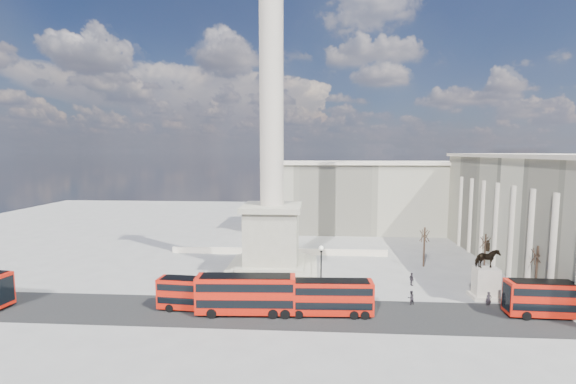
# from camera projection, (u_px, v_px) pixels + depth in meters

# --- Properties ---
(ground) EXTENTS (180.00, 180.00, 0.00)m
(ground) POSITION_uv_depth(u_px,v_px,m) (269.00, 284.00, 55.48)
(ground) COLOR gray
(ground) RESTS_ON ground
(asphalt_road) EXTENTS (120.00, 9.00, 0.01)m
(asphalt_road) POSITION_uv_depth(u_px,v_px,m) (301.00, 314.00, 45.23)
(asphalt_road) COLOR #262626
(asphalt_road) RESTS_ON ground
(nelsons_column) EXTENTS (14.00, 14.00, 49.85)m
(nelsons_column) POSITION_uv_depth(u_px,v_px,m) (272.00, 191.00, 59.09)
(nelsons_column) COLOR #ACA68F
(nelsons_column) RESTS_ON ground
(balustrade_wall) EXTENTS (40.00, 0.60, 1.10)m
(balustrade_wall) POSITION_uv_depth(u_px,v_px,m) (278.00, 251.00, 71.30)
(balustrade_wall) COLOR beige
(balustrade_wall) RESTS_ON ground
(building_east) EXTENTS (19.00, 46.00, 18.60)m
(building_east) POSITION_uv_depth(u_px,v_px,m) (555.00, 212.00, 61.54)
(building_east) COLOR beige
(building_east) RESTS_ON ground
(building_northeast) EXTENTS (51.00, 17.00, 16.60)m
(building_northeast) POSITION_uv_depth(u_px,v_px,m) (369.00, 196.00, 93.02)
(building_northeast) COLOR beige
(building_northeast) RESTS_ON ground
(red_bus_a) EXTENTS (9.84, 3.01, 3.93)m
(red_bus_a) POSITION_uv_depth(u_px,v_px,m) (199.00, 294.00, 45.97)
(red_bus_a) COLOR red
(red_bus_a) RESTS_ON ground
(red_bus_b) EXTENTS (11.62, 3.20, 4.67)m
(red_bus_b) POSITION_uv_depth(u_px,v_px,m) (247.00, 294.00, 44.81)
(red_bus_b) COLOR red
(red_bus_b) RESTS_ON ground
(red_bus_c) EXTENTS (10.39, 2.81, 4.18)m
(red_bus_c) POSITION_uv_depth(u_px,v_px,m) (329.00, 297.00, 44.58)
(red_bus_c) COLOR red
(red_bus_c) RESTS_ON ground
(red_bus_d) EXTENTS (10.50, 2.77, 4.23)m
(red_bus_d) POSITION_uv_depth(u_px,v_px,m) (555.00, 299.00, 43.97)
(red_bus_d) COLOR red
(red_bus_d) RESTS_ON ground
(victorian_lamp) EXTENTS (0.60, 0.60, 6.96)m
(victorian_lamp) POSITION_uv_depth(u_px,v_px,m) (321.00, 268.00, 49.50)
(victorian_lamp) COLOR black
(victorian_lamp) RESTS_ON ground
(equestrian_statue) EXTENTS (3.66, 2.74, 7.70)m
(equestrian_statue) POSITION_uv_depth(u_px,v_px,m) (486.00, 278.00, 49.77)
(equestrian_statue) COLOR beige
(equestrian_statue) RESTS_ON ground
(bare_tree_near) EXTENTS (1.60, 1.60, 7.00)m
(bare_tree_near) POSITION_uv_depth(u_px,v_px,m) (538.00, 254.00, 50.61)
(bare_tree_near) COLOR #332319
(bare_tree_near) RESTS_ON ground
(bare_tree_mid) EXTENTS (1.82, 1.82, 6.92)m
(bare_tree_mid) POSITION_uv_depth(u_px,v_px,m) (425.00, 234.00, 63.24)
(bare_tree_mid) COLOR #332319
(bare_tree_mid) RESTS_ON ground
(bare_tree_far) EXTENTS (1.61, 1.61, 6.57)m
(bare_tree_far) POSITION_uv_depth(u_px,v_px,m) (485.00, 241.00, 59.58)
(bare_tree_far) COLOR #332319
(bare_tree_far) RESTS_ON ground
(pedestrian_walking) EXTENTS (0.69, 0.46, 1.86)m
(pedestrian_walking) POSITION_uv_depth(u_px,v_px,m) (489.00, 299.00, 47.14)
(pedestrian_walking) COLOR #2A2428
(pedestrian_walking) RESTS_ON ground
(pedestrian_standing) EXTENTS (1.06, 0.95, 1.81)m
(pedestrian_standing) POSITION_uv_depth(u_px,v_px,m) (411.00, 298.00, 47.74)
(pedestrian_standing) COLOR #2A2428
(pedestrian_standing) RESTS_ON ground
(pedestrian_crossing) EXTENTS (0.73, 1.18, 1.88)m
(pedestrian_crossing) POSITION_uv_depth(u_px,v_px,m) (412.00, 279.00, 54.62)
(pedestrian_crossing) COLOR #2A2428
(pedestrian_crossing) RESTS_ON ground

